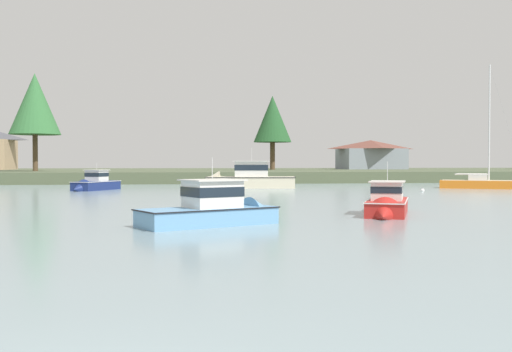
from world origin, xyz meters
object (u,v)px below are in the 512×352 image
Objects in this scene: cruiser_navy at (93,186)px; cruiser_skyblue at (222,214)px; cruiser_cream at (241,182)px; mooring_buoy_white at (422,191)px; cruiser_red at (387,207)px; sailboat_orange at (482,186)px.

cruiser_skyblue is at bearing -72.78° from cruiser_navy.
cruiser_cream is 25.85× the size of mooring_buoy_white.
cruiser_cream is at bearing 96.85° from cruiser_red.
mooring_buoy_white is (-8.70, -4.91, -0.20)m from sailboat_orange.
cruiser_red is 35.87m from sailboat_orange.
mooring_buoy_white is at bearing -10.92° from cruiser_navy.
cruiser_navy is at bearing 107.22° from cruiser_skyblue.
cruiser_skyblue reaches higher than cruiser_navy.
cruiser_cream is at bearing 82.76° from cruiser_skyblue.
cruiser_cream reaches higher than mooring_buoy_white.
cruiser_red is at bearing 20.54° from cruiser_skyblue.
cruiser_cream is at bearing 149.17° from mooring_buoy_white.
cruiser_red is (4.07, -33.93, -0.25)m from cruiser_cream.
sailboat_orange reaches higher than cruiser_cream.
cruiser_red is 27.11m from mooring_buoy_white.
cruiser_skyblue is (10.38, -33.51, 0.03)m from cruiser_navy.
sailboat_orange is 31.21× the size of mooring_buoy_white.
cruiser_navy is at bearing 169.08° from mooring_buoy_white.
mooring_buoy_white is (21.16, 27.42, -0.39)m from cruiser_skyblue.
cruiser_red is 0.50× the size of sailboat_orange.
sailboat_orange is 10.00m from mooring_buoy_white.
sailboat_orange is at bearing -11.02° from cruiser_cream.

